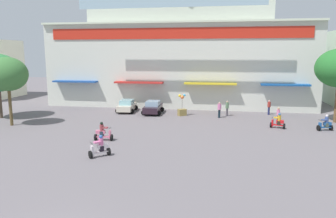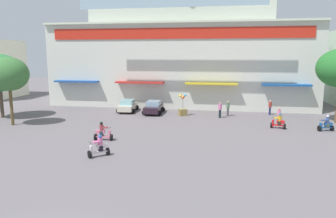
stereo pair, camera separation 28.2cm
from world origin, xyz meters
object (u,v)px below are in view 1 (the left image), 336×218
parked_car_1 (153,107)px  scooter_rider_3 (325,124)px  plaza_tree_2 (8,74)px  scooter_rider_1 (103,133)px  pedestrian_3 (269,106)px  pedestrian_2 (219,109)px  parked_car_0 (127,106)px  scooter_rider_0 (100,148)px  balloon_vendor_cart (182,108)px  scooter_rider_4 (278,122)px  pedestrian_1 (278,114)px  pedestrian_0 (227,107)px

parked_car_1 → scooter_rider_3: parked_car_1 is taller
plaza_tree_2 → scooter_rider_1: bearing=-19.0°
scooter_rider_3 → pedestrian_3: size_ratio=0.88×
parked_car_1 → pedestrian_2: pedestrian_2 is taller
pedestrian_2 → parked_car_0: bearing=170.5°
scooter_rider_1 → scooter_rider_3: bearing=19.5°
scooter_rider_0 → balloon_vendor_cart: size_ratio=0.61×
parked_car_1 → scooter_rider_0: scooter_rider_0 is taller
scooter_rider_4 → pedestrian_1: (0.30, 1.90, 0.37)m
plaza_tree_2 → scooter_rider_0: bearing=-32.3°
parked_car_0 → scooter_rider_4: 17.71m
scooter_rider_1 → pedestrian_3: pedestrian_3 is taller
parked_car_0 → scooter_rider_0: scooter_rider_0 is taller
plaza_tree_2 → scooter_rider_0: (12.24, -7.73, -4.40)m
scooter_rider_0 → scooter_rider_3: 20.56m
parked_car_1 → scooter_rider_0: bearing=-90.6°
scooter_rider_4 → pedestrian_2: size_ratio=0.85×
pedestrian_0 → pedestrian_3: bearing=18.5°
scooter_rider_0 → scooter_rider_1: 4.18m
scooter_rider_0 → pedestrian_3: pedestrian_3 is taller
parked_car_0 → pedestrian_2: 11.27m
pedestrian_1 → pedestrian_2: (-5.86, 2.20, 0.00)m
balloon_vendor_cart → scooter_rider_3: bearing=-19.3°
scooter_rider_4 → parked_car_0: bearing=160.3°
pedestrian_3 → scooter_rider_0: bearing=-127.2°
scooter_rider_1 → scooter_rider_4: scooter_rider_1 is taller
parked_car_1 → pedestrian_2: size_ratio=2.29×
scooter_rider_0 → scooter_rider_1: size_ratio=0.98×
scooter_rider_1 → pedestrian_0: bearing=50.6°
plaza_tree_2 → scooter_rider_4: bearing=7.0°
pedestrian_0 → scooter_rider_3: bearing=-32.0°
scooter_rider_0 → pedestrian_0: pedestrian_0 is taller
scooter_rider_3 → scooter_rider_4: size_ratio=1.02×
scooter_rider_1 → pedestrian_1: size_ratio=0.92×
pedestrian_2 → pedestrian_1: bearing=-20.6°
pedestrian_2 → pedestrian_3: (5.61, 2.77, -0.01)m
parked_car_1 → scooter_rider_1: scooter_rider_1 is taller
parked_car_0 → scooter_rider_3: size_ratio=2.70×
scooter_rider_4 → pedestrian_1: pedestrian_1 is taller
scooter_rider_4 → pedestrian_3: bearing=89.6°
scooter_rider_3 → balloon_vendor_cart: balloon_vendor_cart is taller
scooter_rider_1 → pedestrian_1: (15.04, 8.83, 0.34)m
scooter_rider_1 → balloon_vendor_cart: balloon_vendor_cart is taller
scooter_rider_0 → pedestrian_0: (8.74, 16.18, 0.36)m
plaza_tree_2 → parked_car_0: plaza_tree_2 is taller
parked_car_0 → scooter_rider_1: scooter_rider_1 is taller
scooter_rider_3 → scooter_rider_1: bearing=-160.5°
pedestrian_0 → scooter_rider_4: bearing=-48.3°
parked_car_0 → pedestrian_3: bearing=3.1°
scooter_rider_3 → parked_car_0: bearing=163.4°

